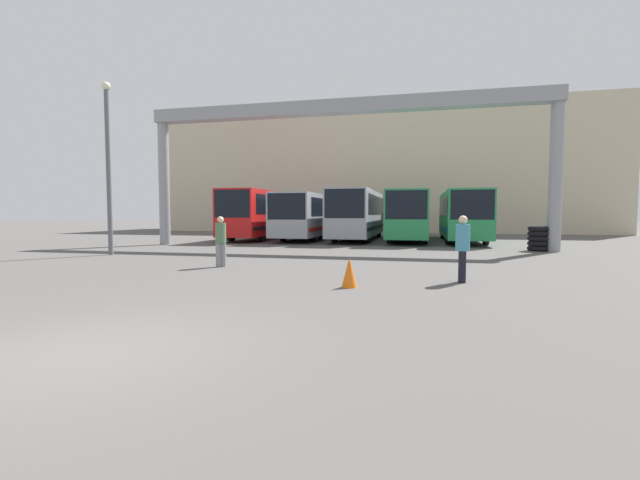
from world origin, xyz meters
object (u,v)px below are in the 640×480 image
(lamp_post, at_px, (108,161))
(bus_slot_1, at_px, (312,214))
(bus_slot_0, at_px, (262,212))
(traffic_cone, at_px, (349,272))
(pedestrian_mid_left, at_px, (463,247))
(tire_stack, at_px, (539,239))
(bus_slot_2, at_px, (359,212))
(bus_slot_4, at_px, (462,213))
(bus_slot_3, at_px, (409,213))
(pedestrian_far_center, at_px, (221,240))

(lamp_post, bearing_deg, bus_slot_1, 68.04)
(bus_slot_0, xyz_separation_m, traffic_cone, (9.31, -18.49, -1.56))
(pedestrian_mid_left, distance_m, lamp_post, 15.24)
(tire_stack, bearing_deg, bus_slot_0, 159.33)
(traffic_cone, distance_m, lamp_post, 13.41)
(bus_slot_2, height_order, bus_slot_4, bus_slot_2)
(bus_slot_4, xyz_separation_m, tire_stack, (2.95, -6.66, -1.22))
(bus_slot_0, height_order, bus_slot_1, bus_slot_0)
(pedestrian_mid_left, relative_size, lamp_post, 0.24)
(bus_slot_4, bearing_deg, bus_slot_2, 175.59)
(tire_stack, height_order, lamp_post, lamp_post)
(bus_slot_2, height_order, bus_slot_3, bus_slot_2)
(pedestrian_far_center, bearing_deg, bus_slot_4, 28.09)
(bus_slot_3, bearing_deg, lamp_post, -132.40)
(lamp_post, bearing_deg, bus_slot_2, 56.48)
(bus_slot_1, bearing_deg, lamp_post, -111.96)
(pedestrian_mid_left, relative_size, tire_stack, 1.46)
(bus_slot_1, height_order, lamp_post, lamp_post)
(tire_stack, xyz_separation_m, lamp_post, (-18.79, -6.42, 3.47))
(bus_slot_0, relative_size, traffic_cone, 13.74)
(bus_slot_0, distance_m, pedestrian_mid_left, 20.93)
(pedestrian_mid_left, height_order, traffic_cone, pedestrian_mid_left)
(bus_slot_2, relative_size, pedestrian_far_center, 6.95)
(bus_slot_2, bearing_deg, tire_stack, -36.31)
(bus_slot_2, relative_size, pedestrian_mid_left, 6.78)
(bus_slot_1, relative_size, pedestrian_mid_left, 7.10)
(bus_slot_3, relative_size, tire_stack, 9.90)
(pedestrian_mid_left, relative_size, pedestrian_far_center, 1.03)
(bus_slot_3, height_order, bus_slot_4, bus_slot_3)
(bus_slot_1, xyz_separation_m, bus_slot_2, (3.41, -0.28, 0.12))
(pedestrian_mid_left, relative_size, traffic_cone, 2.40)
(traffic_cone, distance_m, tire_stack, 14.24)
(bus_slot_4, height_order, traffic_cone, bus_slot_4)
(bus_slot_0, distance_m, bus_slot_2, 6.89)
(bus_slot_2, bearing_deg, pedestrian_far_center, -98.35)
(bus_slot_0, xyz_separation_m, pedestrian_far_center, (4.42, -15.47, -1.02))
(bus_slot_0, bearing_deg, pedestrian_far_center, -74.06)
(bus_slot_3, bearing_deg, bus_slot_2, -179.97)
(bus_slot_1, height_order, traffic_cone, bus_slot_1)
(bus_slot_1, bearing_deg, tire_stack, -29.51)
(bus_slot_1, bearing_deg, traffic_cone, -73.32)
(bus_slot_4, bearing_deg, traffic_cone, -102.93)
(bus_slot_2, relative_size, lamp_post, 1.60)
(bus_slot_4, xyz_separation_m, lamp_post, (-15.84, -13.08, 2.25))
(bus_slot_1, height_order, tire_stack, bus_slot_1)
(bus_slot_4, height_order, lamp_post, lamp_post)
(bus_slot_2, bearing_deg, bus_slot_4, -4.41)
(bus_slot_3, distance_m, bus_slot_4, 3.45)
(bus_slot_3, bearing_deg, pedestrian_far_center, -109.55)
(bus_slot_4, xyz_separation_m, pedestrian_far_center, (-9.23, -15.86, -0.91))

